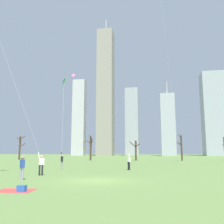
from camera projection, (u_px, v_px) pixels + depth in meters
The scene contains 17 objects.
ground_plane at pixel (97, 181), 16.58m from camera, with size 400.00×400.00×0.00m, color #5B7A3D.
kite_flyer_midfield_center_blue at pixel (34, 144), 20.35m from camera, with size 4.34×3.24×13.43m.
kite_flyer_midfield_left_green at pixel (62, 148), 28.20m from camera, with size 1.63×4.01×11.63m.
bystander_far_off_by_trees at pixel (129, 161), 26.40m from camera, with size 0.38×0.40×1.62m.
bystander_strolling_midfield at pixel (22, 167), 16.96m from camera, with size 0.45×0.35×1.62m.
distant_kite_drifting_left_pink at pixel (76, 86), 46.80m from camera, with size 5.30×1.63×16.70m.
distant_kite_low_near_trees_orange at pixel (162, 9), 40.35m from camera, with size 2.82×1.93×29.62m.
picnic_spot at pixel (19, 189), 12.02m from camera, with size 1.93×1.57×0.31m.
bare_tree_leftmost at pixel (91, 147), 57.53m from camera, with size 2.07×1.90×5.80m.
bare_tree_rightmost at pixel (181, 147), 55.05m from camera, with size 1.23×3.18×6.03m.
bare_tree_far_right_edge at pixel (20, 147), 62.44m from camera, with size 2.73×1.97×5.99m.
bare_tree_left_of_center at pixel (136, 149), 56.46m from camera, with size 2.40×2.63×4.50m.
skyline_squat_block at pixel (106, 91), 136.15m from camera, with size 8.45×9.51×77.12m.
skyline_short_annex at pixel (168, 124), 127.61m from camera, with size 7.31×5.17×38.81m.
skyline_mid_tower_left at pixel (79, 117), 138.22m from camera, with size 6.86×5.05×42.28m.
skyline_slender_spire at pixel (214, 114), 131.23m from camera, with size 11.81×10.71×44.10m.
skyline_mid_tower_right at pixel (132, 122), 144.94m from camera, with size 7.39×10.97×38.66m.
Camera 1 is at (3.96, -16.67, 1.88)m, focal length 39.78 mm.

